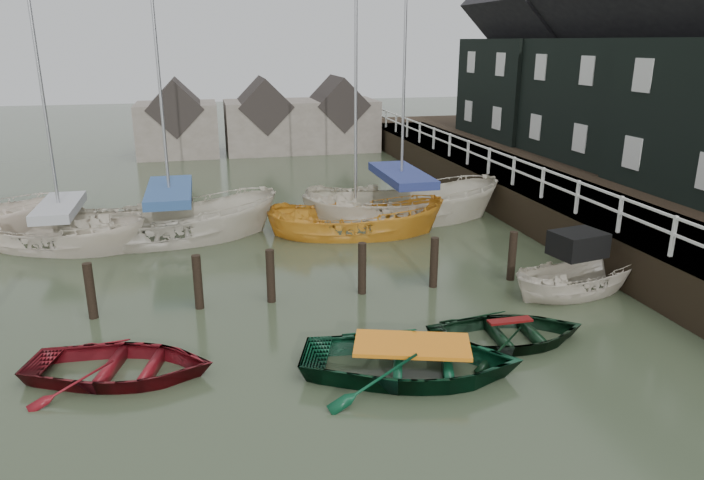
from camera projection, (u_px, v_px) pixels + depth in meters
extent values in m
plane|color=#2E3622|center=(343.00, 350.00, 13.60)|extent=(120.00, 120.00, 0.00)
cube|color=black|center=(523.00, 174.00, 24.55)|extent=(3.00, 32.00, 0.20)
cube|color=silver|center=(490.00, 149.00, 23.90)|extent=(0.06, 32.00, 0.06)
cube|color=silver|center=(489.00, 160.00, 24.02)|extent=(0.06, 32.00, 0.06)
cube|color=black|center=(640.00, 201.00, 26.19)|extent=(14.00, 38.00, 1.50)
cube|color=black|center=(623.00, 99.00, 26.83)|extent=(6.00, 7.00, 5.00)
cube|color=black|center=(539.00, 88.00, 33.32)|extent=(6.40, 7.00, 5.00)
cube|color=black|center=(547.00, 3.00, 32.03)|extent=(6.52, 7.14, 6.52)
cylinder|color=black|center=(91.00, 299.00, 15.01)|extent=(0.22, 0.22, 1.80)
cylinder|color=black|center=(198.00, 290.00, 15.57)|extent=(0.22, 0.22, 1.80)
cylinder|color=black|center=(271.00, 283.00, 15.96)|extent=(0.22, 0.22, 1.80)
cylinder|color=black|center=(362.00, 276.00, 16.49)|extent=(0.22, 0.22, 1.80)
cylinder|color=black|center=(434.00, 269.00, 16.94)|extent=(0.22, 0.22, 1.80)
cylinder|color=black|center=(512.00, 263.00, 17.45)|extent=(0.22, 0.22, 1.80)
cube|color=#665B51|center=(178.00, 129.00, 36.36)|extent=(4.50, 4.00, 3.00)
cube|color=#282321|center=(176.00, 106.00, 35.97)|extent=(3.18, 4.08, 3.18)
cube|color=#665B51|center=(264.00, 127.00, 37.47)|extent=(4.50, 4.00, 3.00)
cube|color=#282321|center=(263.00, 105.00, 37.07)|extent=(3.18, 4.08, 3.18)
cube|color=#665B51|center=(338.00, 124.00, 38.46)|extent=(4.50, 4.00, 3.00)
cube|color=#282321|center=(337.00, 103.00, 38.07)|extent=(3.18, 4.08, 3.18)
imported|color=#5F0D13|center=(122.00, 376.00, 12.51)|extent=(4.24, 3.48, 0.77)
imported|color=#08311C|center=(411.00, 375.00, 12.58)|extent=(5.16, 4.36, 0.91)
imported|color=black|center=(508.00, 342.00, 13.93)|extent=(3.67, 2.73, 0.73)
imported|color=beige|center=(577.00, 292.00, 16.71)|extent=(4.20, 2.21, 1.54)
cube|color=black|center=(578.00, 244.00, 16.51)|extent=(1.46, 1.22, 0.65)
imported|color=beige|center=(65.00, 248.00, 20.28)|extent=(6.20, 4.34, 2.25)
cylinder|color=#B2B2B7|center=(41.00, 82.00, 18.69)|extent=(0.10, 0.10, 7.99)
cube|color=#97989C|center=(59.00, 207.00, 19.87)|extent=(3.40, 2.35, 0.30)
imported|color=beige|center=(174.00, 239.00, 21.20)|extent=(7.33, 3.31, 2.75)
cylinder|color=#B2B2B7|center=(158.00, 63.00, 19.46)|extent=(0.10, 0.10, 8.45)
cube|color=navy|center=(169.00, 192.00, 20.70)|extent=(4.03, 1.77, 0.30)
imported|color=orange|center=(356.00, 234.00, 21.75)|extent=(6.37, 3.30, 2.34)
cylinder|color=#B2B2B7|center=(356.00, 86.00, 20.24)|extent=(0.10, 0.10, 7.41)
imported|color=beige|center=(401.00, 219.00, 23.54)|extent=(7.65, 3.68, 2.84)
cylinder|color=#B2B2B7|center=(405.00, 59.00, 21.79)|extent=(0.10, 0.10, 8.46)
cube|color=navy|center=(402.00, 175.00, 23.03)|extent=(4.20, 1.97, 0.30)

